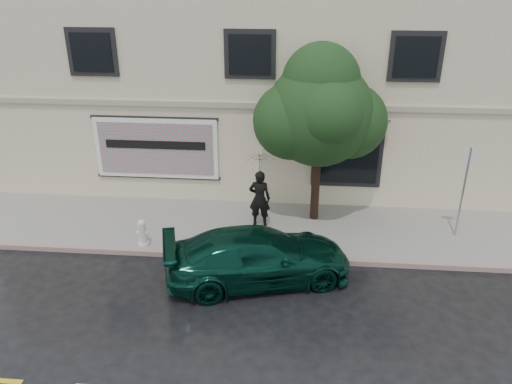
# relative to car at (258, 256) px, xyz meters

# --- Properties ---
(ground) EXTENTS (90.00, 90.00, 0.00)m
(ground) POSITION_rel_car_xyz_m (-0.63, -0.55, -0.71)
(ground) COLOR black
(ground) RESTS_ON ground
(sidewalk) EXTENTS (20.00, 3.50, 0.15)m
(sidewalk) POSITION_rel_car_xyz_m (-0.63, 2.70, -0.64)
(sidewalk) COLOR gray
(sidewalk) RESTS_ON ground
(curb) EXTENTS (20.00, 0.18, 0.16)m
(curb) POSITION_rel_car_xyz_m (-0.63, 0.95, -0.64)
(curb) COLOR gray
(curb) RESTS_ON ground
(building) EXTENTS (20.00, 8.12, 7.00)m
(building) POSITION_rel_car_xyz_m (-0.63, 8.44, 2.79)
(building) COLOR beige
(building) RESTS_ON ground
(billboard) EXTENTS (4.30, 0.16, 2.20)m
(billboard) POSITION_rel_car_xyz_m (-3.83, 4.36, 1.34)
(billboard) COLOR white
(billboard) RESTS_ON ground
(car) EXTENTS (5.29, 3.37, 1.42)m
(car) POSITION_rel_car_xyz_m (0.00, 0.00, 0.00)
(car) COLOR #072F25
(car) RESTS_ON ground
(pedestrian) EXTENTS (0.72, 0.51, 1.85)m
(pedestrian) POSITION_rel_car_xyz_m (-0.19, 2.79, 0.36)
(pedestrian) COLOR black
(pedestrian) RESTS_ON sidewalk
(umbrella) EXTENTS (1.26, 1.26, 0.72)m
(umbrella) POSITION_rel_car_xyz_m (-0.19, 2.79, 1.65)
(umbrella) COLOR black
(umbrella) RESTS_ON pedestrian
(street_tree) EXTENTS (3.21, 3.21, 5.12)m
(street_tree) POSITION_rel_car_xyz_m (1.55, 3.42, 2.95)
(street_tree) COLOR black
(street_tree) RESTS_ON sidewalk
(fire_hydrant) EXTENTS (0.34, 0.32, 0.83)m
(fire_hydrant) POSITION_rel_car_xyz_m (-3.51, 1.25, -0.16)
(fire_hydrant) COLOR silver
(fire_hydrant) RESTS_ON sidewalk
(sign_pole) EXTENTS (0.35, 0.07, 2.84)m
(sign_pole) POSITION_rel_car_xyz_m (5.84, 2.63, 1.12)
(sign_pole) COLOR #A0A1A9
(sign_pole) RESTS_ON sidewalk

